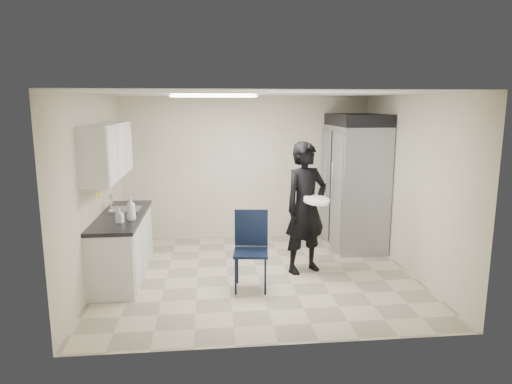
{
  "coord_description": "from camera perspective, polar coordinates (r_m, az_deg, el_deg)",
  "views": [
    {
      "loc": [
        -0.68,
        -6.3,
        2.46
      ],
      "look_at": [
        -0.01,
        0.2,
        1.2
      ],
      "focal_mm": 32.0,
      "sensor_mm": 36.0,
      "label": 1
    }
  ],
  "objects": [
    {
      "name": "left_wall",
      "position": [
        6.59,
        -19.6,
        0.14
      ],
      "size": [
        0.0,
        4.0,
        4.0
      ],
      "primitive_type": "plane",
      "rotation": [
        1.57,
        0.0,
        1.57
      ],
      "color": "beige",
      "rests_on": "floor"
    },
    {
      "name": "soap_bottle_a",
      "position": [
        6.42,
        -15.35,
        -2.0
      ],
      "size": [
        0.15,
        0.15,
        0.32
      ],
      "primitive_type": "imported",
      "rotation": [
        0.0,
        0.0,
        0.28
      ],
      "color": "white",
      "rests_on": "countertop"
    },
    {
      "name": "towel_dispenser",
      "position": [
        7.83,
        -16.68,
        4.3
      ],
      "size": [
        0.22,
        0.3,
        0.35
      ],
      "primitive_type": "cube",
      "color": "black",
      "rests_on": "left_wall"
    },
    {
      "name": "notice_sticker_left",
      "position": [
        6.7,
        -19.31,
        -0.37
      ],
      "size": [
        0.0,
        0.12,
        0.07
      ],
      "primitive_type": "cube",
      "color": "yellow",
      "rests_on": "left_wall"
    },
    {
      "name": "notice_sticker_right",
      "position": [
        6.9,
        -18.91,
        -0.37
      ],
      "size": [
        0.0,
        0.12,
        0.07
      ],
      "primitive_type": "cube",
      "color": "yellow",
      "rests_on": "left_wall"
    },
    {
      "name": "bucket_lid",
      "position": [
        6.48,
        7.58,
        -1.02
      ],
      "size": [
        0.49,
        0.49,
        0.05
      ],
      "primitive_type": "cylinder",
      "rotation": [
        0.0,
        0.0,
        0.43
      ],
      "color": "white",
      "rests_on": "man_tuxedo"
    },
    {
      "name": "ceiling",
      "position": [
        6.33,
        0.25,
        12.18
      ],
      "size": [
        4.5,
        4.5,
        0.0
      ],
      "primitive_type": "plane",
      "rotation": [
        3.14,
        0.0,
        0.0
      ],
      "color": "silver",
      "rests_on": "back_wall"
    },
    {
      "name": "right_wall",
      "position": [
        7.04,
        18.77,
        0.85
      ],
      "size": [
        0.0,
        4.0,
        4.0
      ],
      "primitive_type": "plane",
      "rotation": [
        1.57,
        0.0,
        -1.57
      ],
      "color": "beige",
      "rests_on": "floor"
    },
    {
      "name": "commercial_fridge",
      "position": [
        8.1,
        12.23,
        0.64
      ],
      "size": [
        0.8,
        1.35,
        2.1
      ],
      "primitive_type": "cube",
      "color": "gray",
      "rests_on": "floor"
    },
    {
      "name": "back_wall",
      "position": [
        8.4,
        -1.22,
        2.98
      ],
      "size": [
        4.5,
        0.0,
        4.5
      ],
      "primitive_type": "plane",
      "rotation": [
        1.57,
        0.0,
        0.0
      ],
      "color": "beige",
      "rests_on": "floor"
    },
    {
      "name": "faucet",
      "position": [
        7.05,
        -17.66,
        -1.39
      ],
      "size": [
        0.02,
        0.02,
        0.24
      ],
      "primitive_type": "cylinder",
      "color": "silver",
      "rests_on": "countertop"
    },
    {
      "name": "sink",
      "position": [
        7.04,
        -16.0,
        -2.56
      ],
      "size": [
        0.42,
        0.4,
        0.14
      ],
      "primitive_type": "cube",
      "color": "gray",
      "rests_on": "countertop"
    },
    {
      "name": "countertop",
      "position": [
        6.8,
        -16.53,
        -2.93
      ],
      "size": [
        0.64,
        1.95,
        0.05
      ],
      "primitive_type": "cube",
      "color": "black",
      "rests_on": "lower_counter"
    },
    {
      "name": "folding_chair",
      "position": [
        6.14,
        -0.65,
        -7.59
      ],
      "size": [
        0.51,
        0.51,
        1.02
      ],
      "primitive_type": "cube",
      "rotation": [
        0.0,
        0.0,
        -0.12
      ],
      "color": "black",
      "rests_on": "floor"
    },
    {
      "name": "ceiling_panel",
      "position": [
        6.7,
        -5.35,
        11.81
      ],
      "size": [
        1.2,
        0.6,
        0.02
      ],
      "primitive_type": "cube",
      "color": "white",
      "rests_on": "ceiling"
    },
    {
      "name": "lower_counter",
      "position": [
        6.92,
        -16.32,
        -6.59
      ],
      "size": [
        0.6,
        1.9,
        0.86
      ],
      "primitive_type": "cube",
      "color": "silver",
      "rests_on": "floor"
    },
    {
      "name": "soap_bottle_b",
      "position": [
        6.32,
        -16.69,
        -2.82
      ],
      "size": [
        0.11,
        0.11,
        0.2
      ],
      "primitive_type": "imported",
      "rotation": [
        0.0,
        0.0,
        -0.23
      ],
      "color": "#B8B6C3",
      "rests_on": "countertop"
    },
    {
      "name": "upper_cabinets",
      "position": [
        6.67,
        -18.02,
        4.93
      ],
      "size": [
        0.35,
        1.8,
        0.75
      ],
      "primitive_type": "cube",
      "color": "silver",
      "rests_on": "left_wall"
    },
    {
      "name": "man_tuxedo",
      "position": [
        6.71,
        6.22,
        -1.99
      ],
      "size": [
        0.84,
        0.73,
        1.94
      ],
      "primitive_type": "imported",
      "rotation": [
        0.0,
        0.0,
        0.43
      ],
      "color": "black",
      "rests_on": "floor"
    },
    {
      "name": "floor",
      "position": [
        6.79,
        0.23,
        -10.31
      ],
      "size": [
        4.5,
        4.5,
        0.0
      ],
      "primitive_type": "plane",
      "color": "#B4A78D",
      "rests_on": "ground"
    },
    {
      "name": "fridge_compressor",
      "position": [
        7.98,
        12.56,
        8.79
      ],
      "size": [
        0.8,
        1.35,
        0.2
      ],
      "primitive_type": "cube",
      "color": "black",
      "rests_on": "commercial_fridge"
    }
  ]
}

